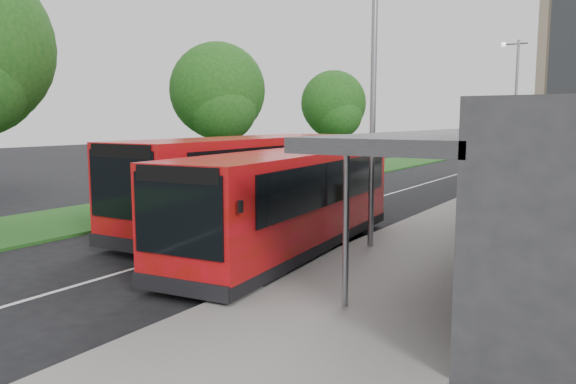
# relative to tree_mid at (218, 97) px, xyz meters

# --- Properties ---
(ground) EXTENTS (120.00, 120.00, 0.00)m
(ground) POSITION_rel_tree_mid_xyz_m (7.01, -9.05, -4.77)
(ground) COLOR black
(ground) RESTS_ON ground
(pavement) EXTENTS (5.00, 80.00, 0.15)m
(pavement) POSITION_rel_tree_mid_xyz_m (13.01, 10.95, -4.70)
(pavement) COLOR gray
(pavement) RESTS_ON ground
(grass_verge) EXTENTS (5.00, 80.00, 0.10)m
(grass_verge) POSITION_rel_tree_mid_xyz_m (0.01, 10.95, -4.72)
(grass_verge) COLOR #1B4B18
(grass_verge) RESTS_ON ground
(lane_centre_line) EXTENTS (0.12, 70.00, 0.01)m
(lane_centre_line) POSITION_rel_tree_mid_xyz_m (7.01, 5.95, -4.76)
(lane_centre_line) COLOR silver
(lane_centre_line) RESTS_ON ground
(kerb_dashes) EXTENTS (0.12, 56.00, 0.01)m
(kerb_dashes) POSITION_rel_tree_mid_xyz_m (10.31, 9.95, -4.76)
(kerb_dashes) COLOR silver
(kerb_dashes) RESTS_ON ground
(tree_mid) EXTENTS (4.61, 4.61, 7.39)m
(tree_mid) POSITION_rel_tree_mid_xyz_m (0.00, 0.00, 0.00)
(tree_mid) COLOR #372616
(tree_mid) RESTS_ON ground
(tree_far) EXTENTS (4.35, 4.35, 6.92)m
(tree_far) POSITION_rel_tree_mid_xyz_m (0.00, 12.00, -0.30)
(tree_far) COLOR #372616
(tree_far) RESTS_ON ground
(lamp_post_near) EXTENTS (1.44, 0.28, 8.00)m
(lamp_post_near) POSITION_rel_tree_mid_xyz_m (11.13, -7.05, -0.05)
(lamp_post_near) COLOR gray
(lamp_post_near) RESTS_ON pavement
(lamp_post_far) EXTENTS (1.44, 0.28, 8.00)m
(lamp_post_far) POSITION_rel_tree_mid_xyz_m (11.13, 12.95, -0.05)
(lamp_post_far) COLOR gray
(lamp_post_far) RESTS_ON pavement
(bus_main) EXTENTS (3.52, 10.18, 2.83)m
(bus_main) POSITION_rel_tree_mid_xyz_m (9.42, -8.49, -3.32)
(bus_main) COLOR red
(bus_main) RESTS_ON ground
(bus_second) EXTENTS (3.06, 10.99, 3.09)m
(bus_second) POSITION_rel_tree_mid_xyz_m (6.00, -6.07, -3.19)
(bus_second) COLOR red
(bus_second) RESTS_ON ground
(litter_bin) EXTENTS (0.64, 0.64, 0.88)m
(litter_bin) POSITION_rel_tree_mid_xyz_m (12.61, -0.19, -4.18)
(litter_bin) COLOR #342515
(litter_bin) RESTS_ON pavement
(bollard) EXTENTS (0.19, 0.19, 0.98)m
(bollard) POSITION_rel_tree_mid_xyz_m (12.55, 10.01, -4.13)
(bollard) COLOR #EEED0C
(bollard) RESTS_ON pavement
(car_near) EXTENTS (1.67, 3.58, 1.19)m
(car_near) POSITION_rel_tree_mid_xyz_m (8.58, 29.98, -4.18)
(car_near) COLOR #520B13
(car_near) RESTS_ON ground
(car_far) EXTENTS (2.44, 4.41, 1.38)m
(car_far) POSITION_rel_tree_mid_xyz_m (5.81, 35.04, -4.08)
(car_far) COLOR navy
(car_far) RESTS_ON ground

